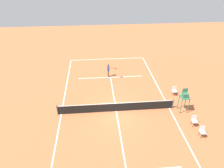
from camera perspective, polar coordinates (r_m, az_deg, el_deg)
name	(u,v)px	position (r m, az deg, el deg)	size (l,w,h in m)	color
ground_plane	(116,111)	(20.35, 1.16, -7.36)	(60.00, 60.00, 0.00)	#B76038
court_lines	(116,111)	(20.34, 1.16, -7.36)	(10.53, 24.31, 0.01)	white
tennis_net	(116,107)	(20.04, 1.17, -6.26)	(11.13, 0.10, 1.07)	#4C4C51
player_serving	(109,69)	(25.49, -0.91, 4.01)	(1.18, 0.95, 1.74)	brown
tennis_ball	(98,83)	(24.75, -3.94, 0.39)	(0.07, 0.07, 0.07)	#CCE033
umpire_chair	(185,97)	(20.60, 19.13, -3.29)	(0.80, 0.80, 2.41)	#2D6B4C
courtside_chair_near	(194,120)	(19.85, 21.45, -9.15)	(0.44, 0.46, 0.95)	#262626
courtside_chair_mid	(174,90)	(23.30, 16.57, -1.67)	(0.44, 0.46, 0.95)	#262626
courtside_chair_far	(203,131)	(19.02, 23.35, -11.65)	(0.44, 0.46, 0.95)	#262626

